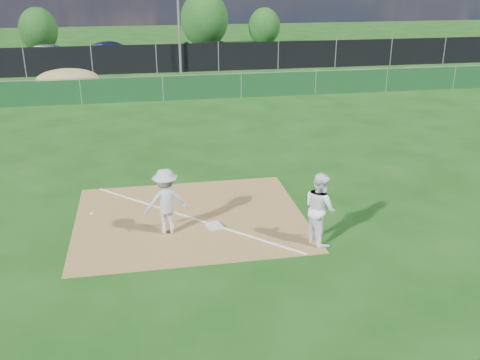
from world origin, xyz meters
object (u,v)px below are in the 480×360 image
at_px(light_pole, 178,8).
at_px(car_left, 51,53).
at_px(car_right, 221,51).
at_px(tree_mid, 204,19).
at_px(tree_left, 38,30).
at_px(first_base, 214,226).
at_px(tree_right, 264,26).
at_px(play_at_first, 166,202).
at_px(car_mid, 113,54).
at_px(runner, 320,208).

xyz_separation_m(light_pole, car_left, (-8.69, 5.63, -3.30)).
distance_m(car_left, car_right, 12.02).
bearing_deg(tree_mid, tree_left, 179.78).
distance_m(first_base, car_left, 29.05).
distance_m(car_left, tree_right, 17.95).
height_order(car_right, tree_mid, tree_mid).
xyz_separation_m(play_at_first, car_mid, (-2.21, 26.48, -0.10)).
bearing_deg(play_at_first, tree_mid, 81.39).
xyz_separation_m(runner, car_right, (1.79, 27.65, -0.16)).
distance_m(play_at_first, car_mid, 26.57).
xyz_separation_m(light_pole, first_base, (-0.95, -22.36, -3.94)).
bearing_deg(tree_right, tree_left, -177.42).
bearing_deg(car_left, tree_left, 36.39).
bearing_deg(car_left, car_right, -77.31).
relative_size(light_pole, car_right, 1.61).
bearing_deg(tree_right, car_mid, -148.42).
height_order(light_pole, tree_right, light_pole).
bearing_deg(play_at_first, runner, -17.23).
height_order(first_base, car_right, car_right).
height_order(play_at_first, car_right, play_at_first).
distance_m(tree_left, tree_mid, 13.15).
distance_m(car_right, tree_mid, 6.96).
bearing_deg(car_mid, play_at_first, -163.44).
bearing_deg(light_pole, tree_right, 55.13).
bearing_deg(car_mid, car_left, 81.57).
xyz_separation_m(play_at_first, car_right, (5.37, 26.54, -0.13)).
height_order(runner, car_right, runner).
bearing_deg(runner, car_left, 4.40).
relative_size(runner, car_mid, 0.39).
height_order(light_pole, tree_left, light_pole).
relative_size(first_base, car_mid, 0.08).
height_order(first_base, tree_right, tree_right).
bearing_deg(tree_mid, play_at_first, -98.61).
xyz_separation_m(light_pole, runner, (1.44, -23.56, -3.11)).
bearing_deg(light_pole, car_right, 51.70).
xyz_separation_m(light_pole, car_mid, (-4.35, 4.02, -3.24)).
bearing_deg(car_right, tree_left, 54.25).
bearing_deg(car_right, tree_mid, -6.20).
relative_size(runner, car_right, 0.36).
height_order(light_pole, car_mid, light_pole).
bearing_deg(tree_right, first_base, -104.98).
distance_m(car_mid, tree_left, 9.10).
bearing_deg(runner, car_right, -18.44).
distance_m(car_mid, tree_mid, 10.08).
bearing_deg(first_base, car_mid, 97.33).
bearing_deg(runner, tree_right, -25.54).
bearing_deg(car_left, tree_right, -50.08).
height_order(car_mid, tree_mid, tree_mid).
relative_size(play_at_first, car_mid, 0.52).
bearing_deg(play_at_first, light_pole, 84.55).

